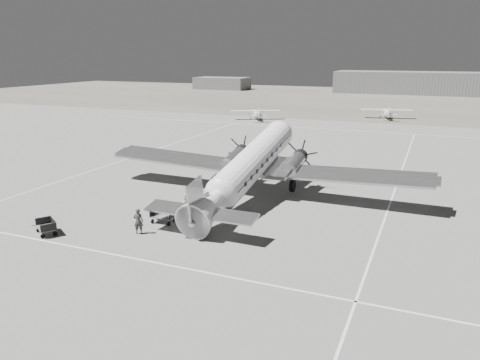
{
  "coord_description": "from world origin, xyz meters",
  "views": [
    {
      "loc": [
        14.72,
        -35.28,
        11.81
      ],
      "look_at": [
        0.96,
        -2.44,
        2.2
      ],
      "focal_mm": 35.0,
      "sensor_mm": 36.0,
      "label": 1
    }
  ],
  "objects_px": {
    "baggage_cart_near": "(163,216)",
    "passenger": "(195,200)",
    "ramp_agent": "(187,205)",
    "shed_secondary": "(222,83)",
    "light_plane_right": "(386,114)",
    "hangar_main": "(405,83)",
    "ground_crew": "(138,221)",
    "dc3_airliner": "(249,167)",
    "baggage_cart_far": "(46,227)",
    "light_plane_left": "(256,115)"
  },
  "relations": [
    {
      "from": "shed_secondary",
      "to": "baggage_cart_far",
      "type": "bearing_deg",
      "value": -70.17
    },
    {
      "from": "baggage_cart_near",
      "to": "ramp_agent",
      "type": "relative_size",
      "value": 1.03
    },
    {
      "from": "hangar_main",
      "to": "ground_crew",
      "type": "height_order",
      "value": "hangar_main"
    },
    {
      "from": "hangar_main",
      "to": "dc3_airliner",
      "type": "xyz_separation_m",
      "value": [
        -4.04,
        -120.44,
        -0.51
      ]
    },
    {
      "from": "shed_secondary",
      "to": "light_plane_left",
      "type": "xyz_separation_m",
      "value": [
        38.9,
        -68.98,
        -1.04
      ]
    },
    {
      "from": "ground_crew",
      "to": "baggage_cart_far",
      "type": "bearing_deg",
      "value": 2.52
    },
    {
      "from": "ramp_agent",
      "to": "light_plane_left",
      "type": "bearing_deg",
      "value": 48.53
    },
    {
      "from": "shed_secondary",
      "to": "baggage_cart_near",
      "type": "xyz_separation_m",
      "value": [
        52.28,
        -123.01,
        -1.5
      ]
    },
    {
      "from": "hangar_main",
      "to": "ramp_agent",
      "type": "bearing_deg",
      "value": -93.1
    },
    {
      "from": "dc3_airliner",
      "to": "baggage_cart_far",
      "type": "bearing_deg",
      "value": -127.47
    },
    {
      "from": "ramp_agent",
      "to": "shed_secondary",
      "type": "bearing_deg",
      "value": 56.92
    },
    {
      "from": "shed_secondary",
      "to": "dc3_airliner",
      "type": "bearing_deg",
      "value": -64.14
    },
    {
      "from": "dc3_airliner",
      "to": "baggage_cart_near",
      "type": "bearing_deg",
      "value": -115.41
    },
    {
      "from": "shed_secondary",
      "to": "ramp_agent",
      "type": "distance_m",
      "value": 132.2
    },
    {
      "from": "shed_secondary",
      "to": "dc3_airliner",
      "type": "distance_m",
      "value": 128.3
    },
    {
      "from": "dc3_airliner",
      "to": "ramp_agent",
      "type": "height_order",
      "value": "dc3_airliner"
    },
    {
      "from": "light_plane_left",
      "to": "passenger",
      "type": "bearing_deg",
      "value": -102.74
    },
    {
      "from": "ground_crew",
      "to": "light_plane_right",
      "type": "bearing_deg",
      "value": -118.71
    },
    {
      "from": "baggage_cart_far",
      "to": "passenger",
      "type": "distance_m",
      "value": 10.79
    },
    {
      "from": "dc3_airliner",
      "to": "baggage_cart_far",
      "type": "distance_m",
      "value": 16.09
    },
    {
      "from": "dc3_airliner",
      "to": "baggage_cart_near",
      "type": "distance_m",
      "value": 8.72
    },
    {
      "from": "light_plane_left",
      "to": "ground_crew",
      "type": "relative_size",
      "value": 5.15
    },
    {
      "from": "light_plane_right",
      "to": "ground_crew",
      "type": "xyz_separation_m",
      "value": [
        -9.21,
        -67.35,
        -0.08
      ]
    },
    {
      "from": "light_plane_right",
      "to": "passenger",
      "type": "xyz_separation_m",
      "value": [
        -7.92,
        -61.64,
        -0.1
      ]
    },
    {
      "from": "light_plane_right",
      "to": "dc3_airliner",
      "type": "bearing_deg",
      "value": -106.69
    },
    {
      "from": "hangar_main",
      "to": "passenger",
      "type": "bearing_deg",
      "value": -93.13
    },
    {
      "from": "shed_secondary",
      "to": "light_plane_left",
      "type": "height_order",
      "value": "shed_secondary"
    },
    {
      "from": "baggage_cart_near",
      "to": "passenger",
      "type": "bearing_deg",
      "value": 72.99
    },
    {
      "from": "ground_crew",
      "to": "passenger",
      "type": "height_order",
      "value": "ground_crew"
    },
    {
      "from": "shed_secondary",
      "to": "ground_crew",
      "type": "xyz_separation_m",
      "value": [
        51.89,
        -125.51,
        -1.1
      ]
    },
    {
      "from": "light_plane_right",
      "to": "light_plane_left",
      "type": "bearing_deg",
      "value": -165.58
    },
    {
      "from": "light_plane_left",
      "to": "baggage_cart_near",
      "type": "bearing_deg",
      "value": -104.53
    },
    {
      "from": "baggage_cart_far",
      "to": "shed_secondary",
      "type": "bearing_deg",
      "value": 143.19
    },
    {
      "from": "shed_secondary",
      "to": "baggage_cart_far",
      "type": "distance_m",
      "value": 136.07
    },
    {
      "from": "hangar_main",
      "to": "passenger",
      "type": "relative_size",
      "value": 23.93
    },
    {
      "from": "dc3_airliner",
      "to": "light_plane_left",
      "type": "relative_size",
      "value": 3.17
    },
    {
      "from": "light_plane_right",
      "to": "baggage_cart_near",
      "type": "xyz_separation_m",
      "value": [
        -8.82,
        -64.86,
        -0.48
      ]
    },
    {
      "from": "hangar_main",
      "to": "passenger",
      "type": "xyz_separation_m",
      "value": [
        -6.82,
        -124.8,
        -2.42
      ]
    },
    {
      "from": "ramp_agent",
      "to": "passenger",
      "type": "distance_m",
      "value": 1.24
    },
    {
      "from": "shed_secondary",
      "to": "baggage_cart_far",
      "type": "xyz_separation_m",
      "value": [
        46.16,
        -127.99,
        -1.51
      ]
    },
    {
      "from": "baggage_cart_near",
      "to": "shed_secondary",
      "type": "bearing_deg",
      "value": 111.63
    },
    {
      "from": "light_plane_right",
      "to": "passenger",
      "type": "height_order",
      "value": "light_plane_right"
    },
    {
      "from": "light_plane_left",
      "to": "shed_secondary",
      "type": "bearing_deg",
      "value": 90.98
    },
    {
      "from": "hangar_main",
      "to": "baggage_cart_near",
      "type": "xyz_separation_m",
      "value": [
        -7.72,
        -128.01,
        -2.8
      ]
    },
    {
      "from": "light_plane_left",
      "to": "ground_crew",
      "type": "height_order",
      "value": "light_plane_left"
    },
    {
      "from": "shed_secondary",
      "to": "light_plane_right",
      "type": "distance_m",
      "value": 84.36
    },
    {
      "from": "baggage_cart_far",
      "to": "ramp_agent",
      "type": "relative_size",
      "value": 1.02
    },
    {
      "from": "baggage_cart_near",
      "to": "ground_crew",
      "type": "xyz_separation_m",
      "value": [
        -0.39,
        -2.49,
        0.4
      ]
    },
    {
      "from": "hangar_main",
      "to": "shed_secondary",
      "type": "height_order",
      "value": "hangar_main"
    },
    {
      "from": "shed_secondary",
      "to": "baggage_cart_far",
      "type": "relative_size",
      "value": 10.3
    }
  ]
}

